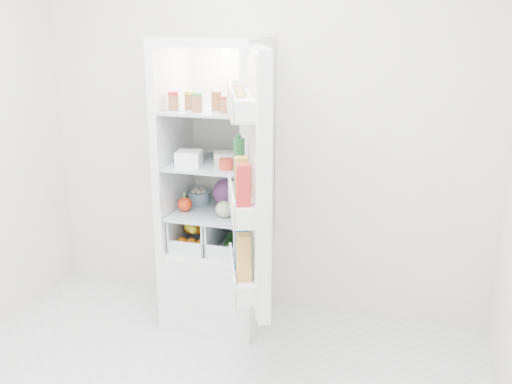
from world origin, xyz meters
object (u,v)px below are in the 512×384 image
(fridge_door, at_px, (253,186))
(refrigerator, at_px, (220,219))
(red_cabbage, at_px, (227,192))
(mushroom_bowl, at_px, (199,197))

(fridge_door, bearing_deg, refrigerator, 12.06)
(red_cabbage, distance_m, fridge_door, 0.79)
(refrigerator, xyz_separation_m, mushroom_bowl, (-0.17, 0.06, 0.11))
(mushroom_bowl, bearing_deg, fridge_door, -49.65)
(refrigerator, distance_m, fridge_door, 0.86)
(mushroom_bowl, bearing_deg, refrigerator, -20.71)
(refrigerator, bearing_deg, fridge_door, -56.26)
(red_cabbage, xyz_separation_m, mushroom_bowl, (-0.21, 0.03, -0.06))
(mushroom_bowl, height_order, fridge_door, fridge_door)
(mushroom_bowl, distance_m, fridge_door, 0.94)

